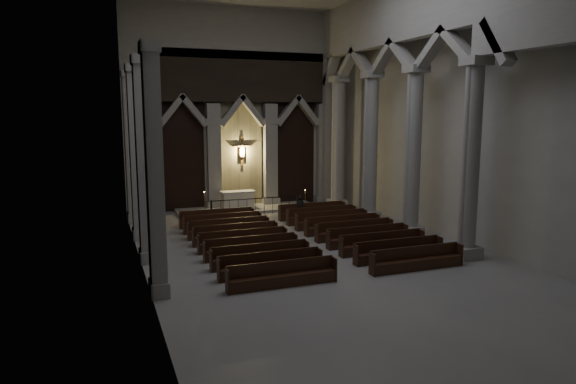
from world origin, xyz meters
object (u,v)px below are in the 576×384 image
object	(u,v)px
candle_stand_left	(205,211)
candle_stand_right	(305,204)
altar_rail	(256,204)
altar	(238,199)
pews	(301,238)
worshipper	(301,208)

from	to	relation	value
candle_stand_left	candle_stand_right	bearing A→B (deg)	2.82
candle_stand_left	altar_rail	bearing A→B (deg)	-5.93
candle_stand_left	altar	bearing A→B (deg)	32.85
candle_stand_left	pews	size ratio (longest dim) A/B	0.14
pews	candle_stand_right	bearing A→B (deg)	66.28
worshipper	candle_stand_right	bearing A→B (deg)	45.19
pews	worshipper	world-z (taller)	worshipper
altar	candle_stand_left	world-z (taller)	candle_stand_left
altar	altar_rail	size ratio (longest dim) A/B	0.39
altar	pews	distance (m)	8.80
altar_rail	pews	xyz separation A→B (m)	(-0.00, -6.98, -0.40)
altar	altar_rail	distance (m)	1.89
pews	worshipper	xyz separation A→B (m)	(2.01, 5.00, 0.38)
altar	candle_stand_left	size ratio (longest dim) A/B	1.36
altar	candle_stand_left	xyz separation A→B (m)	(-2.32, -1.50, -0.26)
candle_stand_left	pews	distance (m)	7.83
candle_stand_left	candle_stand_right	distance (m)	6.24
candle_stand_left	worshipper	distance (m)	5.42
altar_rail	candle_stand_right	bearing A→B (deg)	10.34
altar_rail	candle_stand_right	size ratio (longest dim) A/B	4.31
pews	worshipper	distance (m)	5.40
altar_rail	candle_stand_left	xyz separation A→B (m)	(-2.90, 0.30, -0.28)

